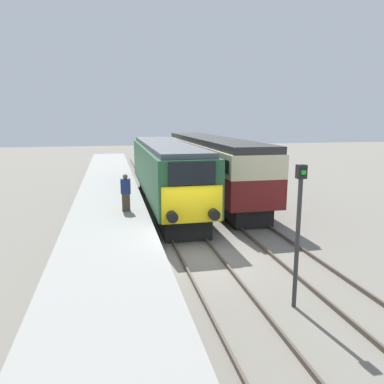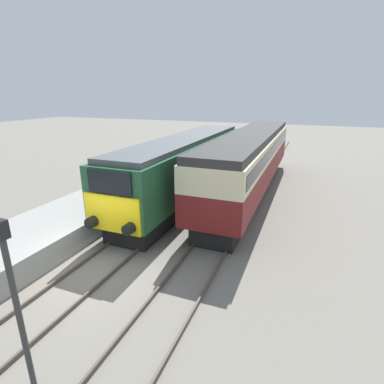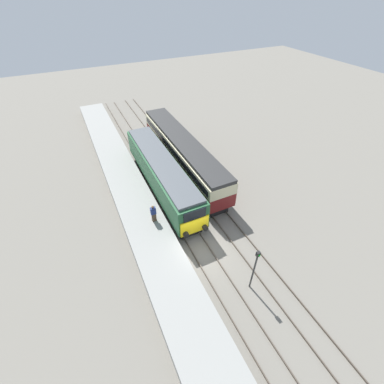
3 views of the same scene
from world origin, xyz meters
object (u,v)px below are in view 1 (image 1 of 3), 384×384
object	(u,v)px
passenger_carriage	(210,161)
signal_post	(298,225)
person_on_platform	(126,193)
locomotive	(166,171)

from	to	relation	value
passenger_carriage	signal_post	bearing A→B (deg)	-96.32
passenger_carriage	person_on_platform	size ratio (longest dim) A/B	10.08
locomotive	signal_post	xyz separation A→B (m)	(1.70, -12.80, 0.24)
passenger_carriage	person_on_platform	distance (m)	9.32
person_on_platform	signal_post	xyz separation A→B (m)	(4.21, -8.15, 0.54)
person_on_platform	signal_post	size ratio (longest dim) A/B	0.43
locomotive	signal_post	world-z (taller)	signal_post
passenger_carriage	person_on_platform	bearing A→B (deg)	-129.40
locomotive	passenger_carriage	size ratio (longest dim) A/B	0.88
person_on_platform	signal_post	world-z (taller)	signal_post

